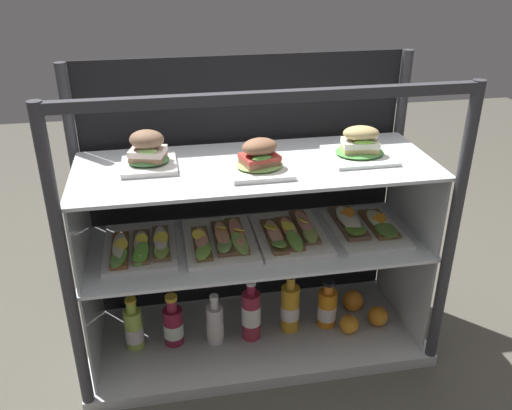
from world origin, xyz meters
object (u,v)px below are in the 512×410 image
object	(u,v)px
juice_bottle_back_center	(251,314)
juice_bottle_back_left	(327,308)
open_sandwich_tray_mid_right	(221,240)
plated_roll_sandwich_right_of_center	(360,147)
juice_bottle_front_second	(134,328)
open_sandwich_tray_right_of_center	(141,246)
open_sandwich_tray_near_right_corner	(364,226)
orange_fruit_beside_bottles	(378,316)
orange_fruit_rolled_forward	(353,301)
orange_fruit_near_left_post	(349,324)
juice_bottle_tucked_behind	(215,324)
juice_bottle_back_right	(290,308)
juice_bottle_near_post	(173,325)
plated_roll_sandwich_near_right_corner	(260,160)
open_sandwich_tray_far_left	(290,234)

from	to	relation	value
juice_bottle_back_center	juice_bottle_back_left	distance (m)	0.30
open_sandwich_tray_mid_right	plated_roll_sandwich_right_of_center	bearing A→B (deg)	-0.77
juice_bottle_front_second	juice_bottle_back_left	xyz separation A→B (m)	(0.72, -0.01, -0.00)
open_sandwich_tray_right_of_center	open_sandwich_tray_near_right_corner	size ratio (longest dim) A/B	1.00
open_sandwich_tray_near_right_corner	juice_bottle_back_center	bearing A→B (deg)	-174.93
orange_fruit_beside_bottles	orange_fruit_rolled_forward	distance (m)	0.12
orange_fruit_beside_bottles	juice_bottle_front_second	bearing A→B (deg)	177.17
orange_fruit_beside_bottles	orange_fruit_near_left_post	world-z (taller)	orange_fruit_beside_bottles
plated_roll_sandwich_right_of_center	orange_fruit_rolled_forward	world-z (taller)	plated_roll_sandwich_right_of_center
juice_bottle_tucked_behind	orange_fruit_near_left_post	xyz separation A→B (m)	(0.50, -0.04, -0.04)
open_sandwich_tray_right_of_center	juice_bottle_back_right	xyz separation A→B (m)	(0.52, -0.02, -0.31)
juice_bottle_front_second	juice_bottle_back_right	bearing A→B (deg)	-0.68
orange_fruit_rolled_forward	juice_bottle_back_left	bearing A→B (deg)	-151.81
juice_bottle_tucked_behind	juice_bottle_near_post	bearing A→B (deg)	172.03
juice_bottle_tucked_behind	juice_bottle_back_left	distance (m)	0.43
plated_roll_sandwich_right_of_center	open_sandwich_tray_mid_right	bearing A→B (deg)	179.23
juice_bottle_back_center	juice_bottle_front_second	bearing A→B (deg)	176.54
juice_bottle_near_post	juice_bottle_back_center	xyz separation A→B (m)	(0.28, -0.02, 0.02)
juice_bottle_front_second	juice_bottle_tucked_behind	xyz separation A→B (m)	(0.29, -0.03, -0.00)
plated_roll_sandwich_near_right_corner	orange_fruit_rolled_forward	world-z (taller)	plated_roll_sandwich_near_right_corner
open_sandwich_tray_right_of_center	open_sandwich_tray_far_left	bearing A→B (deg)	-0.83
juice_bottle_back_left	orange_fruit_near_left_post	distance (m)	0.10
juice_bottle_back_left	open_sandwich_tray_right_of_center	bearing A→B (deg)	178.57
juice_bottle_front_second	orange_fruit_rolled_forward	world-z (taller)	juice_bottle_front_second
open_sandwich_tray_near_right_corner	orange_fruit_beside_bottles	world-z (taller)	open_sandwich_tray_near_right_corner
plated_roll_sandwich_right_of_center	orange_fruit_rolled_forward	size ratio (longest dim) A/B	2.52
open_sandwich_tray_near_right_corner	juice_bottle_near_post	size ratio (longest dim) A/B	1.60
orange_fruit_near_left_post	orange_fruit_rolled_forward	distance (m)	0.14
plated_roll_sandwich_near_right_corner	open_sandwich_tray_near_right_corner	bearing A→B (deg)	11.03
open_sandwich_tray_far_left	orange_fruit_rolled_forward	distance (m)	0.46
open_sandwich_tray_right_of_center	orange_fruit_near_left_post	size ratio (longest dim) A/B	4.59
orange_fruit_rolled_forward	open_sandwich_tray_near_right_corner	bearing A→B (deg)	-98.50
open_sandwich_tray_mid_right	orange_fruit_beside_bottles	size ratio (longest dim) A/B	4.25
juice_bottle_back_center	orange_fruit_near_left_post	world-z (taller)	juice_bottle_back_center
open_sandwich_tray_far_left	juice_bottle_back_center	world-z (taller)	open_sandwich_tray_far_left
open_sandwich_tray_right_of_center	juice_bottle_tucked_behind	size ratio (longest dim) A/B	1.62
plated_roll_sandwich_right_of_center	open_sandwich_tray_far_left	bearing A→B (deg)	178.35
open_sandwich_tray_far_left	orange_fruit_rolled_forward	bearing A→B (deg)	12.10
juice_bottle_back_center	orange_fruit_rolled_forward	world-z (taller)	juice_bottle_back_center
juice_bottle_back_right	orange_fruit_beside_bottles	distance (m)	0.34
plated_roll_sandwich_right_of_center	juice_bottle_back_center	bearing A→B (deg)	-176.75
open_sandwich_tray_far_left	juice_bottle_back_center	xyz separation A→B (m)	(-0.14, -0.03, -0.30)
juice_bottle_back_left	juice_bottle_back_right	bearing A→B (deg)	179.82
open_sandwich_tray_mid_right	juice_bottle_back_center	bearing A→B (deg)	-15.53
plated_roll_sandwich_near_right_corner	open_sandwich_tray_far_left	distance (m)	0.34
juice_bottle_front_second	juice_bottle_back_center	world-z (taller)	juice_bottle_back_center
open_sandwich_tray_far_left	juice_bottle_back_center	size ratio (longest dim) A/B	1.33
plated_roll_sandwich_near_right_corner	open_sandwich_tray_right_of_center	world-z (taller)	plated_roll_sandwich_near_right_corner
plated_roll_sandwich_near_right_corner	open_sandwich_tray_near_right_corner	xyz separation A→B (m)	(0.40, 0.08, -0.31)
open_sandwich_tray_near_right_corner	juice_bottle_back_right	xyz separation A→B (m)	(-0.27, -0.02, -0.31)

